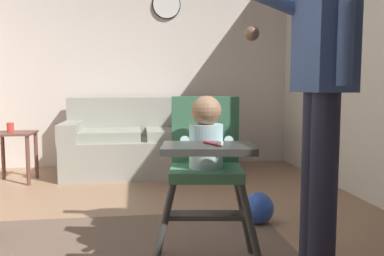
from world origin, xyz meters
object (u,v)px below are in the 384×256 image
adult_standing (321,83)px  toy_ball_second (258,208)px  side_table (15,146)px  wall_clock (166,5)px  sippy_cup (10,127)px  couch (144,144)px  high_chair (206,152)px

adult_standing → toy_ball_second: 1.17m
side_table → wall_clock: wall_clock is taller
sippy_cup → wall_clock: (1.67, 0.77, 1.43)m
adult_standing → side_table: adult_standing is taller
side_table → sippy_cup: size_ratio=5.20×
couch → side_table: size_ratio=3.40×
couch → toy_ball_second: couch is taller
wall_clock → adult_standing: bearing=-80.1°
sippy_cup → wall_clock: bearing=24.7°
high_chair → adult_standing: adult_standing is taller
couch → adult_standing: 2.86m
adult_standing → toy_ball_second: size_ratio=7.76×
wall_clock → high_chair: bearing=-90.9°
toy_ball_second → side_table: (-2.11, 1.59, 0.27)m
adult_standing → wall_clock: size_ratio=4.99×
high_chair → sippy_cup: (-1.63, 2.33, -0.08)m
high_chair → side_table: (-1.59, 2.33, -0.27)m
couch → adult_standing: bearing=17.8°
high_chair → adult_standing: 0.69m
sippy_cup → high_chair: bearing=-55.1°
side_table → high_chair: bearing=-55.6°
couch → sippy_cup: 1.42m
high_chair → side_table: high_chair is taller
couch → side_table: couch is taller
high_chair → side_table: 2.84m
couch → adult_standing: (0.85, -2.65, 0.67)m
couch → side_table: 1.37m
couch → toy_ball_second: (0.77, -1.89, -0.22)m
toy_ball_second → high_chair: bearing=-125.0°
toy_ball_second → adult_standing: bearing=-84.2°
toy_ball_second → side_table: bearing=142.9°
couch → wall_clock: 1.76m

